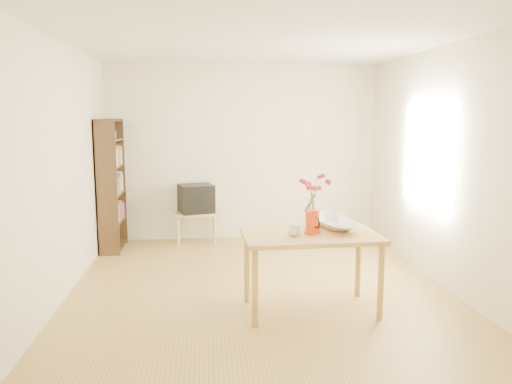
{
  "coord_description": "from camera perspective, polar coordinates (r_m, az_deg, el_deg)",
  "views": [
    {
      "loc": [
        -0.56,
        -5.18,
        1.85
      ],
      "look_at": [
        0.0,
        0.3,
        1.0
      ],
      "focal_mm": 35.0,
      "sensor_mm": 36.0,
      "label": 1
    }
  ],
  "objects": [
    {
      "name": "tv_stand",
      "position": [
        7.3,
        -6.83,
        -2.85
      ],
      "size": [
        0.6,
        0.45,
        0.46
      ],
      "color": "tan",
      "rests_on": "ground"
    },
    {
      "name": "mug",
      "position": [
        4.61,
        4.37,
        -4.51
      ],
      "size": [
        0.12,
        0.12,
        0.09
      ],
      "primitive_type": "imported",
      "rotation": [
        0.0,
        0.0,
        3.11
      ],
      "color": "white",
      "rests_on": "table"
    },
    {
      "name": "bowl",
      "position": [
        4.98,
        8.77,
        -1.21
      ],
      "size": [
        0.62,
        0.62,
        0.49
      ],
      "primitive_type": "imported",
      "rotation": [
        0.0,
        0.0,
        0.21
      ],
      "color": "white",
      "rests_on": "table"
    },
    {
      "name": "table",
      "position": [
        4.73,
        6.33,
        -5.9
      ],
      "size": [
        1.29,
        0.77,
        0.75
      ],
      "rotation": [
        0.0,
        0.0,
        0.04
      ],
      "color": "#AE823B",
      "rests_on": "ground"
    },
    {
      "name": "pitcher",
      "position": [
        4.7,
        6.47,
        -3.51
      ],
      "size": [
        0.15,
        0.23,
        0.23
      ],
      "rotation": [
        0.0,
        0.0,
        0.28
      ],
      "color": "#EC430D",
      "rests_on": "table"
    },
    {
      "name": "teacup_a",
      "position": [
        4.98,
        8.31,
        -1.76
      ],
      "size": [
        0.09,
        0.09,
        0.07
      ],
      "primitive_type": "imported",
      "rotation": [
        0.0,
        0.0,
        0.42
      ],
      "color": "white",
      "rests_on": "bowl"
    },
    {
      "name": "bookshelf",
      "position": [
        7.12,
        -16.19,
        0.27
      ],
      "size": [
        0.28,
        0.7,
        1.8
      ],
      "color": "black",
      "rests_on": "ground"
    },
    {
      "name": "teacup_b",
      "position": [
        5.02,
        9.2,
        -1.66
      ],
      "size": [
        0.1,
        0.1,
        0.07
      ],
      "primitive_type": "imported",
      "rotation": [
        0.0,
        0.0,
        1.92
      ],
      "color": "white",
      "rests_on": "bowl"
    },
    {
      "name": "television",
      "position": [
        7.26,
        -6.86,
        -0.68
      ],
      "size": [
        0.55,
        0.53,
        0.4
      ],
      "rotation": [
        0.0,
        0.0,
        0.26
      ],
      "color": "black",
      "rests_on": "tv_stand"
    },
    {
      "name": "room",
      "position": [
        5.25,
        0.65,
        2.77
      ],
      "size": [
        4.5,
        4.5,
        4.5
      ],
      "color": "olive",
      "rests_on": "ground"
    },
    {
      "name": "flowers",
      "position": [
        4.65,
        6.53,
        0.09
      ],
      "size": [
        0.26,
        0.26,
        0.37
      ],
      "primitive_type": null,
      "color": "#D7323D",
      "rests_on": "pitcher"
    }
  ]
}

